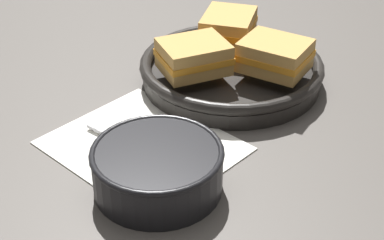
# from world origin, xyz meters

# --- Properties ---
(ground_plane) EXTENTS (4.00, 4.00, 0.00)m
(ground_plane) POSITION_xyz_m (0.00, 0.00, 0.00)
(ground_plane) COLOR #56514C
(napkin) EXTENTS (0.26, 0.23, 0.00)m
(napkin) POSITION_xyz_m (-0.03, -0.02, 0.00)
(napkin) COLOR white
(napkin) RESTS_ON ground_plane
(soup_bowl) EXTENTS (0.16, 0.16, 0.06)m
(soup_bowl) POSITION_xyz_m (0.06, -0.06, 0.03)
(soup_bowl) COLOR black
(soup_bowl) RESTS_ON ground_plane
(spoon) EXTENTS (0.17, 0.05, 0.01)m
(spoon) POSITION_xyz_m (0.01, -0.03, 0.01)
(spoon) COLOR silver
(spoon) RESTS_ON napkin
(skillet) EXTENTS (0.29, 0.29, 0.04)m
(skillet) POSITION_xyz_m (-0.08, 0.19, 0.02)
(skillet) COLOR black
(skillet) RESTS_ON ground_plane
(sandwich_near_left) EXTENTS (0.11, 0.12, 0.05)m
(sandwich_near_left) POSITION_xyz_m (-0.09, 0.12, 0.06)
(sandwich_near_left) COLOR tan
(sandwich_near_left) RESTS_ON skillet
(sandwich_near_right) EXTENTS (0.12, 0.11, 0.05)m
(sandwich_near_right) POSITION_xyz_m (-0.01, 0.22, 0.06)
(sandwich_near_right) COLOR tan
(sandwich_near_right) RESTS_ON skillet
(sandwich_far_left) EXTENTS (0.12, 0.13, 0.05)m
(sandwich_far_left) POSITION_xyz_m (-0.13, 0.24, 0.06)
(sandwich_far_left) COLOR tan
(sandwich_far_left) RESTS_ON skillet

